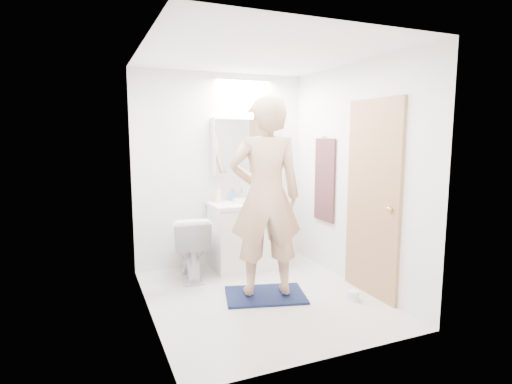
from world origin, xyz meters
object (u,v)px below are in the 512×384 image
soap_bottle_a (218,194)px  soap_bottle_b (233,194)px  medicine_cabinet (246,146)px  toothbrush_cup (262,196)px  toilet_paper_roll (354,295)px  vanity_cabinet (248,236)px  toilet (191,246)px  person (266,197)px

soap_bottle_a → soap_bottle_b: size_ratio=1.27×
medicine_cabinet → soap_bottle_a: (-0.40, -0.06, -0.57)m
medicine_cabinet → soap_bottle_b: 0.63m
toothbrush_cup → toilet_paper_roll: size_ratio=0.83×
vanity_cabinet → soap_bottle_a: (-0.34, 0.15, 0.54)m
toilet → toothbrush_cup: bearing=-156.5°
soap_bottle_b → toothbrush_cup: soap_bottle_b is taller
medicine_cabinet → person: person is taller
vanity_cabinet → toilet: 0.77m
medicine_cabinet → soap_bottle_b: size_ratio=5.32×
vanity_cabinet → soap_bottle_a: bearing=156.3°
person → toothbrush_cup: size_ratio=21.72×
vanity_cabinet → person: size_ratio=0.46×
soap_bottle_a → soap_bottle_b: bearing=8.2°
soap_bottle_b → toilet_paper_roll: size_ratio=1.50×
soap_bottle_b → toilet_paper_roll: soap_bottle_b is taller
soap_bottle_a → soap_bottle_b: 0.21m
person → soap_bottle_a: person is taller
soap_bottle_b → soap_bottle_a: bearing=-171.8°
toothbrush_cup → toilet_paper_roll: (0.31, -1.56, -0.81)m
medicine_cabinet → person: (-0.25, -1.17, -0.46)m
toilet → person: size_ratio=0.37×
toilet → soap_bottle_b: 0.87m
soap_bottle_a → toilet_paper_roll: size_ratio=1.92×
vanity_cabinet → soap_bottle_b: 0.56m
person → soap_bottle_b: bearing=-78.0°
soap_bottle_a → toothbrush_cup: size_ratio=2.32×
medicine_cabinet → toothbrush_cup: 0.67m
toilet → toothbrush_cup: (1.02, 0.28, 0.49)m
vanity_cabinet → person: 1.18m
soap_bottle_a → vanity_cabinet: bearing=-23.7°
soap_bottle_a → person: bearing=-82.6°
vanity_cabinet → toothbrush_cup: 0.56m
toilet → soap_bottle_a: (0.42, 0.27, 0.56)m
medicine_cabinet → toothbrush_cup: size_ratio=9.68×
vanity_cabinet → toothbrush_cup: size_ratio=9.90×
vanity_cabinet → toilet_paper_roll: bearing=-67.7°
vanity_cabinet → medicine_cabinet: size_ratio=1.02×
toothbrush_cup → toilet_paper_roll: bearing=-78.7°
vanity_cabinet → toilet: size_ratio=1.22×
toilet → person: (0.56, -0.85, 0.67)m
soap_bottle_a → toothbrush_cup: 0.61m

